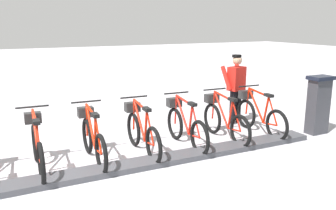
{
  "coord_description": "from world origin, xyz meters",
  "views": [
    {
      "loc": [
        -5.38,
        1.22,
        2.42
      ],
      "look_at": [
        0.5,
        -1.68,
        0.9
      ],
      "focal_mm": 38.62,
      "sensor_mm": 36.0,
      "label": 1
    }
  ],
  "objects_px": {
    "payment_kiosk": "(318,104)",
    "bike_docked_5": "(37,146)",
    "bike_docked_2": "(185,125)",
    "bike_docked_4": "(93,138)",
    "bike_docked_0": "(259,114)",
    "worker_near_rack": "(236,86)",
    "bike_docked_1": "(224,119)",
    "bike_docked_3": "(141,131)"
  },
  "relations": [
    {
      "from": "payment_kiosk",
      "to": "bike_docked_5",
      "type": "height_order",
      "value": "payment_kiosk"
    },
    {
      "from": "payment_kiosk",
      "to": "bike_docked_2",
      "type": "height_order",
      "value": "payment_kiosk"
    },
    {
      "from": "bike_docked_2",
      "to": "bike_docked_5",
      "type": "distance_m",
      "value": 2.77
    },
    {
      "from": "bike_docked_4",
      "to": "bike_docked_5",
      "type": "bearing_deg",
      "value": 90.0
    },
    {
      "from": "bike_docked_5",
      "to": "bike_docked_0",
      "type": "bearing_deg",
      "value": -90.0
    },
    {
      "from": "bike_docked_4",
      "to": "worker_near_rack",
      "type": "xyz_separation_m",
      "value": [
        0.88,
        -3.72,
        0.48
      ]
    },
    {
      "from": "bike_docked_0",
      "to": "bike_docked_5",
      "type": "relative_size",
      "value": 1.0
    },
    {
      "from": "bike_docked_4",
      "to": "bike_docked_5",
      "type": "height_order",
      "value": "same"
    },
    {
      "from": "bike_docked_2",
      "to": "bike_docked_5",
      "type": "xyz_separation_m",
      "value": [
        0.0,
        2.77,
        0.0
      ]
    },
    {
      "from": "bike_docked_0",
      "to": "bike_docked_5",
      "type": "bearing_deg",
      "value": 90.0
    },
    {
      "from": "worker_near_rack",
      "to": "bike_docked_5",
      "type": "bearing_deg",
      "value": 100.79
    },
    {
      "from": "payment_kiosk",
      "to": "bike_docked_2",
      "type": "distance_m",
      "value": 3.07
    },
    {
      "from": "bike_docked_2",
      "to": "bike_docked_4",
      "type": "relative_size",
      "value": 1.0
    },
    {
      "from": "bike_docked_1",
      "to": "bike_docked_2",
      "type": "height_order",
      "value": "same"
    },
    {
      "from": "bike_docked_3",
      "to": "bike_docked_2",
      "type": "bearing_deg",
      "value": -90.0
    },
    {
      "from": "bike_docked_0",
      "to": "bike_docked_4",
      "type": "xyz_separation_m",
      "value": [
        0.0,
        3.7,
        0.0
      ]
    },
    {
      "from": "bike_docked_1",
      "to": "bike_docked_2",
      "type": "xyz_separation_m",
      "value": [
        0.0,
        0.92,
        0.0
      ]
    },
    {
      "from": "bike_docked_2",
      "to": "bike_docked_4",
      "type": "distance_m",
      "value": 1.85
    },
    {
      "from": "bike_docked_1",
      "to": "bike_docked_3",
      "type": "relative_size",
      "value": 1.0
    },
    {
      "from": "bike_docked_0",
      "to": "bike_docked_4",
      "type": "relative_size",
      "value": 1.0
    },
    {
      "from": "bike_docked_4",
      "to": "bike_docked_5",
      "type": "distance_m",
      "value": 0.92
    },
    {
      "from": "payment_kiosk",
      "to": "bike_docked_2",
      "type": "bearing_deg",
      "value": 79.22
    },
    {
      "from": "bike_docked_0",
      "to": "bike_docked_2",
      "type": "relative_size",
      "value": 1.0
    },
    {
      "from": "bike_docked_1",
      "to": "bike_docked_5",
      "type": "relative_size",
      "value": 1.0
    },
    {
      "from": "bike_docked_3",
      "to": "bike_docked_4",
      "type": "xyz_separation_m",
      "value": [
        0.0,
        0.92,
        0.0
      ]
    },
    {
      "from": "bike_docked_0",
      "to": "bike_docked_3",
      "type": "distance_m",
      "value": 2.77
    },
    {
      "from": "payment_kiosk",
      "to": "bike_docked_5",
      "type": "relative_size",
      "value": 0.74
    },
    {
      "from": "bike_docked_1",
      "to": "bike_docked_0",
      "type": "bearing_deg",
      "value": -90.0
    },
    {
      "from": "payment_kiosk",
      "to": "worker_near_rack",
      "type": "height_order",
      "value": "worker_near_rack"
    },
    {
      "from": "bike_docked_0",
      "to": "bike_docked_3",
      "type": "xyz_separation_m",
      "value": [
        0.0,
        2.77,
        0.0
      ]
    },
    {
      "from": "payment_kiosk",
      "to": "bike_docked_3",
      "type": "xyz_separation_m",
      "value": [
        0.57,
        3.93,
        -0.24
      ]
    },
    {
      "from": "bike_docked_0",
      "to": "bike_docked_1",
      "type": "height_order",
      "value": "same"
    },
    {
      "from": "bike_docked_2",
      "to": "worker_near_rack",
      "type": "distance_m",
      "value": 2.12
    },
    {
      "from": "bike_docked_2",
      "to": "bike_docked_3",
      "type": "height_order",
      "value": "same"
    },
    {
      "from": "bike_docked_5",
      "to": "worker_near_rack",
      "type": "xyz_separation_m",
      "value": [
        0.88,
        -4.64,
        0.48
      ]
    },
    {
      "from": "bike_docked_2",
      "to": "bike_docked_3",
      "type": "bearing_deg",
      "value": 90.0
    },
    {
      "from": "bike_docked_3",
      "to": "worker_near_rack",
      "type": "distance_m",
      "value": 2.97
    },
    {
      "from": "bike_docked_1",
      "to": "worker_near_rack",
      "type": "height_order",
      "value": "worker_near_rack"
    },
    {
      "from": "bike_docked_3",
      "to": "worker_near_rack",
      "type": "relative_size",
      "value": 1.04
    },
    {
      "from": "payment_kiosk",
      "to": "worker_near_rack",
      "type": "bearing_deg",
      "value": 37.92
    },
    {
      "from": "bike_docked_0",
      "to": "bike_docked_2",
      "type": "bearing_deg",
      "value": 90.0
    },
    {
      "from": "bike_docked_2",
      "to": "bike_docked_0",
      "type": "bearing_deg",
      "value": -90.0
    }
  ]
}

